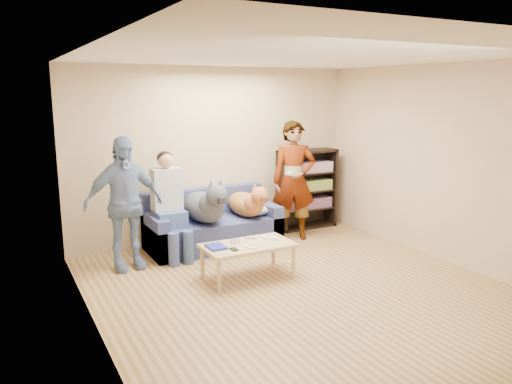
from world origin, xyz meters
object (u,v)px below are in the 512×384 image
person_standing_right (294,181)px  dog_tan (248,203)px  bookshelf (307,187)px  coffee_table (248,248)px  dog_gray (206,205)px  person_standing_left (124,204)px  camera_silver (235,241)px  notebook_blue (216,247)px  sofa (212,228)px  person_seated (169,201)px

person_standing_right → dog_tan: bearing=-158.2°
dog_tan → bookshelf: size_ratio=0.89×
person_standing_right → coffee_table: 1.87m
dog_gray → person_standing_left: bearing=-172.3°
coffee_table → camera_silver: bearing=135.0°
person_standing_right → notebook_blue: person_standing_right is taller
camera_silver → sofa: 1.26m
dog_gray → bookshelf: size_ratio=0.98×
dog_gray → bookshelf: (1.97, 0.41, 0.01)m
person_standing_left → notebook_blue: 1.34m
person_standing_right → camera_silver: person_standing_right is taller
dog_tan → bookshelf: bookshelf is taller
camera_silver → bookshelf: (2.02, 1.46, 0.23)m
bookshelf → sofa: bearing=-172.6°
person_standing_right → camera_silver: bearing=-120.5°
coffee_table → bookshelf: 2.49m
camera_silver → coffee_table: bearing=-45.0°
person_standing_right → dog_tan: (-0.77, 0.04, -0.27)m
dog_tan → coffee_table: dog_tan is taller
dog_tan → person_seated: bearing=178.4°
sofa → bookshelf: 1.86m
notebook_blue → dog_gray: size_ratio=0.20×
camera_silver → person_seated: person_seated is taller
person_standing_left → coffee_table: person_standing_left is taller
person_standing_left → dog_gray: 1.19m
person_seated → bookshelf: person_seated is taller
person_standing_right → dog_gray: person_standing_right is taller
dog_gray → coffee_table: bearing=-86.8°
camera_silver → dog_gray: (0.05, 1.05, 0.23)m
person_seated → dog_tan: bearing=-1.6°
sofa → dog_gray: (-0.17, -0.18, 0.39)m
camera_silver → dog_gray: bearing=87.0°
camera_silver → bookshelf: bookshelf is taller
dog_tan → bookshelf: (1.29, 0.39, 0.05)m
dog_tan → coffee_table: 1.36m
dog_tan → notebook_blue: bearing=-131.5°
sofa → dog_tan: dog_tan is taller
person_seated → bookshelf: (2.47, 0.36, -0.09)m
person_standing_right → person_seated: size_ratio=1.23×
camera_silver → person_seated: 1.24m
camera_silver → person_standing_right: bearing=34.6°
dog_gray → person_standing_right: bearing=-1.0°
dog_tan → bookshelf: bearing=16.9°
dog_tan → bookshelf: 1.35m
notebook_blue → dog_tan: (1.01, 1.14, 0.20)m
person_seated → dog_gray: 0.52m
notebook_blue → camera_silver: bearing=14.0°
person_standing_left → person_seated: (0.66, 0.21, -0.08)m
person_standing_left → person_standing_right: bearing=-1.9°
camera_silver → coffee_table: (0.12, -0.12, -0.07)m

